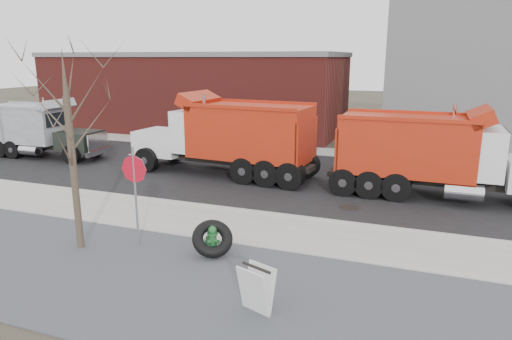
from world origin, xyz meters
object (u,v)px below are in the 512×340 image
at_px(dump_truck_red_a, 436,152).
at_px(dump_truck_grey, 37,128).
at_px(stop_sign, 135,180).
at_px(dump_truck_red_b, 228,135).
at_px(truck_tire, 212,239).
at_px(sandwich_board, 256,289).
at_px(fire_hydrant, 212,241).

distance_m(dump_truck_red_a, dump_truck_grey, 18.73).
bearing_deg(stop_sign, dump_truck_red_b, 117.68).
distance_m(truck_tire, sandwich_board, 2.92).
relative_size(dump_truck_red_a, dump_truck_grey, 1.27).
distance_m(truck_tire, dump_truck_grey, 15.57).
distance_m(stop_sign, dump_truck_red_b, 7.86).
relative_size(fire_hydrant, dump_truck_red_b, 0.09).
height_order(sandwich_board, dump_truck_red_b, dump_truck_red_b).
height_order(stop_sign, dump_truck_red_b, dump_truck_red_b).
relative_size(stop_sign, dump_truck_red_a, 0.33).
bearing_deg(sandwich_board, fire_hydrant, 152.89).
relative_size(sandwich_board, dump_truck_grey, 0.15).
xyz_separation_m(sandwich_board, dump_truck_red_a, (3.29, 9.40, 1.16)).
bearing_deg(dump_truck_red_b, dump_truck_grey, 3.78).
distance_m(fire_hydrant, dump_truck_red_a, 9.02).
bearing_deg(sandwich_board, stop_sign, 174.97).
bearing_deg(dump_truck_grey, fire_hydrant, -30.64).
xyz_separation_m(dump_truck_red_a, dump_truck_grey, (-18.72, 0.53, -0.18)).
height_order(fire_hydrant, sandwich_board, sandwich_board).
bearing_deg(truck_tire, fire_hydrant, 117.65).
bearing_deg(truck_tire, dump_truck_grey, 149.94).
bearing_deg(dump_truck_red_a, dump_truck_grey, 179.03).
xyz_separation_m(dump_truck_red_a, dump_truck_red_b, (-8.18, 0.39, 0.09)).
distance_m(fire_hydrant, truck_tire, 0.15).
distance_m(truck_tire, dump_truck_red_b, 8.27).
height_order(truck_tire, sandwich_board, sandwich_board).
bearing_deg(truck_tire, dump_truck_red_a, 53.96).
distance_m(stop_sign, dump_truck_grey, 13.87).
relative_size(truck_tire, dump_truck_red_a, 0.17).
bearing_deg(fire_hydrant, truck_tire, -41.35).
height_order(dump_truck_red_b, dump_truck_grey, dump_truck_red_b).
relative_size(fire_hydrant, dump_truck_grey, 0.12).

